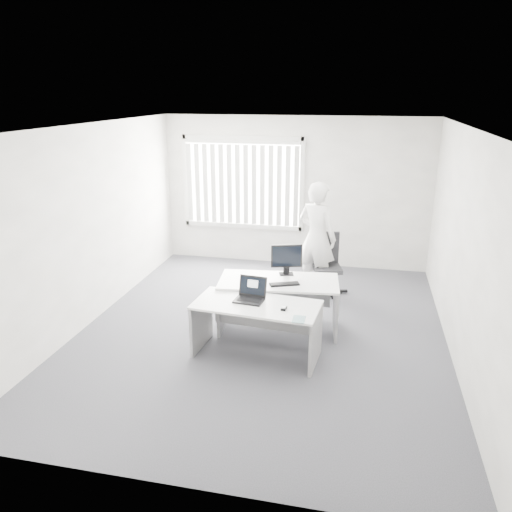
% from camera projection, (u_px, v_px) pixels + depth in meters
% --- Properties ---
extents(ground, '(6.00, 6.00, 0.00)m').
position_uv_depth(ground, '(262.00, 331.00, 7.03)').
color(ground, '#5A5A62').
rests_on(ground, ground).
extents(wall_back, '(5.00, 0.02, 2.80)m').
position_uv_depth(wall_back, '(295.00, 192.00, 9.37)').
color(wall_back, white).
rests_on(wall_back, ground).
extents(wall_front, '(5.00, 0.02, 2.80)m').
position_uv_depth(wall_front, '(183.00, 342.00, 3.81)').
color(wall_front, white).
rests_on(wall_front, ground).
extents(wall_left, '(0.02, 6.00, 2.80)m').
position_uv_depth(wall_left, '(91.00, 225.00, 7.09)').
color(wall_left, white).
rests_on(wall_left, ground).
extents(wall_right, '(0.02, 6.00, 2.80)m').
position_uv_depth(wall_right, '(463.00, 248.00, 6.08)').
color(wall_right, white).
rests_on(wall_right, ground).
extents(ceiling, '(5.00, 6.00, 0.02)m').
position_uv_depth(ceiling, '(263.00, 126.00, 6.15)').
color(ceiling, white).
rests_on(ceiling, wall_back).
extents(window, '(2.32, 0.06, 1.76)m').
position_uv_depth(window, '(242.00, 183.00, 9.49)').
color(window, silver).
rests_on(window, wall_back).
extents(blinds, '(2.20, 0.10, 1.50)m').
position_uv_depth(blinds, '(242.00, 185.00, 9.44)').
color(blinds, silver).
rests_on(blinds, wall_back).
extents(desk_near, '(1.61, 0.87, 0.71)m').
position_uv_depth(desk_near, '(257.00, 318.00, 6.24)').
color(desk_near, white).
rests_on(desk_near, ground).
extents(desk_far, '(1.70, 0.93, 0.74)m').
position_uv_depth(desk_far, '(278.00, 294.00, 6.91)').
color(desk_far, white).
rests_on(desk_far, ground).
extents(office_chair, '(0.70, 0.70, 1.01)m').
position_uv_depth(office_chair, '(326.00, 275.00, 8.28)').
color(office_chair, black).
rests_on(office_chair, ground).
extents(person, '(0.80, 0.69, 1.86)m').
position_uv_depth(person, '(317.00, 238.00, 8.18)').
color(person, white).
rests_on(person, ground).
extents(laptop, '(0.39, 0.36, 0.28)m').
position_uv_depth(laptop, '(249.00, 291.00, 6.21)').
color(laptop, black).
rests_on(laptop, desk_near).
extents(paper_sheet, '(0.35, 0.26, 0.00)m').
position_uv_depth(paper_sheet, '(286.00, 310.00, 6.00)').
color(paper_sheet, white).
rests_on(paper_sheet, desk_near).
extents(mouse, '(0.07, 0.11, 0.04)m').
position_uv_depth(mouse, '(284.00, 308.00, 6.01)').
color(mouse, '#B3B3B5').
rests_on(mouse, paper_sheet).
extents(booklet, '(0.14, 0.20, 0.01)m').
position_uv_depth(booklet, '(299.00, 319.00, 5.75)').
color(booklet, silver).
rests_on(booklet, desk_near).
extents(keyboard, '(0.42, 0.27, 0.02)m').
position_uv_depth(keyboard, '(284.00, 284.00, 6.69)').
color(keyboard, black).
rests_on(keyboard, desk_far).
extents(monitor, '(0.46, 0.24, 0.44)m').
position_uv_depth(monitor, '(287.00, 260.00, 7.01)').
color(monitor, black).
rests_on(monitor, desk_far).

